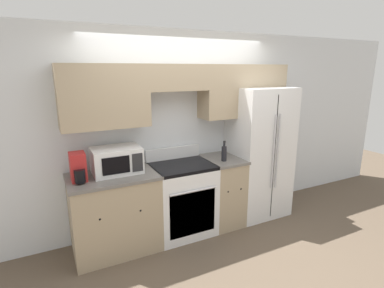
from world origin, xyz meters
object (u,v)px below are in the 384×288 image
(oven_range, at_px, (182,198))
(microwave, at_px, (116,160))
(refrigerator, at_px, (257,152))
(bottle, at_px, (224,153))

(oven_range, xyz_separation_m, microwave, (-0.80, 0.07, 0.61))
(oven_range, relative_size, refrigerator, 0.59)
(microwave, bearing_deg, oven_range, -4.96)
(oven_range, bearing_deg, bottle, -11.27)
(refrigerator, distance_m, bottle, 0.71)
(refrigerator, xyz_separation_m, bottle, (-0.68, -0.16, 0.11))
(oven_range, xyz_separation_m, refrigerator, (1.24, 0.05, 0.46))
(refrigerator, relative_size, microwave, 3.41)
(refrigerator, height_order, microwave, refrigerator)
(oven_range, height_order, microwave, microwave)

